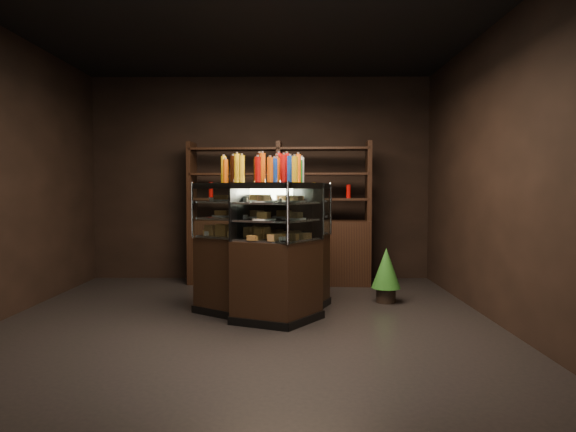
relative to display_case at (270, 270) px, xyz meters
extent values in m
plane|color=black|center=(-0.23, -0.25, -0.47)|extent=(5.00, 5.00, 0.00)
cube|color=black|center=(-0.23, 2.25, 1.03)|extent=(5.00, 0.02, 3.00)
cube|color=black|center=(-0.23, -2.75, 1.03)|extent=(5.00, 0.02, 3.00)
cube|color=black|center=(2.27, -0.25, 1.03)|extent=(0.02, 5.00, 3.00)
cube|color=black|center=(-0.23, -0.25, 2.53)|extent=(5.00, 5.00, 0.02)
cube|color=black|center=(0.14, 0.04, -0.06)|extent=(1.07, 1.40, 0.82)
cube|color=black|center=(0.14, 0.04, -0.43)|extent=(1.10, 1.45, 0.08)
cube|color=black|center=(0.14, 0.04, 0.90)|extent=(1.07, 1.40, 0.06)
cube|color=silver|center=(0.14, 0.04, 0.36)|extent=(1.00, 1.34, 0.02)
cube|color=silver|center=(0.14, 0.04, 0.55)|extent=(1.00, 1.34, 0.02)
cube|color=silver|center=(0.14, 0.04, 0.73)|extent=(1.00, 1.34, 0.02)
cube|color=white|center=(0.44, -0.08, 0.64)|extent=(0.49, 1.16, 0.58)
cylinder|color=silver|center=(0.67, 0.50, 0.64)|extent=(0.03, 0.03, 0.60)
cylinder|color=silver|center=(0.19, -0.66, 0.64)|extent=(0.03, 0.03, 0.60)
cube|color=black|center=(-0.14, -0.04, -0.06)|extent=(1.39, 1.24, 0.82)
cube|color=black|center=(-0.14, -0.04, -0.43)|extent=(1.43, 1.28, 0.08)
cube|color=black|center=(-0.14, -0.04, 0.90)|extent=(1.39, 1.24, 0.06)
cube|color=silver|center=(-0.14, -0.04, 0.36)|extent=(1.32, 1.17, 0.02)
cube|color=silver|center=(-0.14, -0.04, 0.55)|extent=(1.32, 1.17, 0.02)
cube|color=silver|center=(-0.14, -0.04, 0.73)|extent=(1.32, 1.17, 0.02)
cube|color=white|center=(-0.33, -0.30, 0.64)|extent=(1.03, 0.73, 0.58)
cylinder|color=silver|center=(0.19, -0.66, 0.64)|extent=(0.03, 0.03, 0.60)
cylinder|color=silver|center=(-0.84, 0.07, 0.64)|extent=(0.03, 0.03, 0.60)
cube|color=#CC9349|center=(-0.03, -0.46, 0.40)|extent=(0.15, 0.20, 0.06)
cube|color=#CC9349|center=(0.04, -0.29, 0.40)|extent=(0.15, 0.20, 0.06)
cube|color=#CC9349|center=(0.10, -0.13, 0.40)|extent=(0.15, 0.20, 0.06)
cube|color=#CC9349|center=(0.17, 0.03, 0.40)|extent=(0.15, 0.20, 0.06)
cube|color=#CC9349|center=(0.24, 0.19, 0.40)|extent=(0.15, 0.20, 0.06)
cube|color=#CC9349|center=(0.31, 0.36, 0.40)|extent=(0.15, 0.20, 0.06)
cube|color=#CC9349|center=(0.37, 0.52, 0.40)|extent=(0.15, 0.20, 0.06)
cylinder|color=white|center=(-0.04, -0.40, 0.57)|extent=(0.24, 0.24, 0.02)
cube|color=#CC9349|center=(-0.04, -0.40, 0.60)|extent=(0.14, 0.19, 0.05)
cylinder|color=white|center=(0.14, 0.04, 0.57)|extent=(0.24, 0.24, 0.02)
cube|color=#CC9349|center=(0.14, 0.04, 0.60)|extent=(0.14, 0.19, 0.05)
cylinder|color=white|center=(0.33, 0.48, 0.57)|extent=(0.24, 0.24, 0.02)
cube|color=#CC9349|center=(0.33, 0.48, 0.60)|extent=(0.14, 0.19, 0.05)
cylinder|color=white|center=(-0.04, -0.40, 0.74)|extent=(0.24, 0.24, 0.02)
cube|color=#CC9349|center=(-0.04, -0.40, 0.78)|extent=(0.14, 0.19, 0.05)
cylinder|color=white|center=(0.14, 0.04, 0.74)|extent=(0.24, 0.24, 0.02)
cube|color=#CC9349|center=(0.14, 0.04, 0.78)|extent=(0.14, 0.19, 0.05)
cylinder|color=white|center=(0.33, 0.48, 0.74)|extent=(0.24, 0.24, 0.02)
cube|color=#CC9349|center=(0.33, 0.48, 0.78)|extent=(0.14, 0.19, 0.05)
cube|color=#CC9349|center=(-0.59, 0.24, 0.40)|extent=(0.20, 0.18, 0.06)
cube|color=#CC9349|center=(-0.45, 0.14, 0.40)|extent=(0.20, 0.18, 0.06)
cube|color=#CC9349|center=(-0.31, 0.04, 0.40)|extent=(0.20, 0.18, 0.06)
cube|color=#CC9349|center=(-0.16, -0.07, 0.40)|extent=(0.20, 0.18, 0.06)
cube|color=#CC9349|center=(-0.02, -0.17, 0.40)|extent=(0.20, 0.18, 0.06)
cube|color=#CC9349|center=(0.13, -0.27, 0.40)|extent=(0.20, 0.18, 0.06)
cube|color=#CC9349|center=(0.27, -0.37, 0.40)|extent=(0.20, 0.18, 0.06)
cylinder|color=white|center=(-0.53, 0.24, 0.57)|extent=(0.24, 0.24, 0.02)
cube|color=#CC9349|center=(-0.53, 0.24, 0.60)|extent=(0.19, 0.17, 0.05)
cylinder|color=white|center=(-0.14, -0.04, 0.57)|extent=(0.24, 0.24, 0.02)
cube|color=#CC9349|center=(-0.14, -0.04, 0.60)|extent=(0.19, 0.17, 0.05)
cylinder|color=white|center=(0.25, -0.32, 0.57)|extent=(0.24, 0.24, 0.02)
cube|color=#CC9349|center=(0.25, -0.32, 0.60)|extent=(0.19, 0.17, 0.05)
cylinder|color=white|center=(-0.53, 0.24, 0.74)|extent=(0.24, 0.24, 0.02)
cube|color=#CC9349|center=(-0.53, 0.24, 0.78)|extent=(0.19, 0.17, 0.05)
cylinder|color=white|center=(-0.14, -0.04, 0.74)|extent=(0.24, 0.24, 0.02)
cube|color=#CC9349|center=(-0.14, -0.04, 0.78)|extent=(0.19, 0.17, 0.05)
cylinder|color=white|center=(0.25, -0.32, 0.74)|extent=(0.24, 0.24, 0.02)
cube|color=#CC9349|center=(0.25, -0.32, 0.78)|extent=(0.19, 0.17, 0.05)
cylinder|color=silver|center=(-0.06, -0.44, 1.07)|extent=(0.06, 0.06, 0.28)
cylinder|color=silver|center=(-0.06, -0.44, 1.22)|extent=(0.03, 0.03, 0.02)
cylinder|color=#147223|center=(-0.02, -0.36, 1.07)|extent=(0.06, 0.06, 0.28)
cylinder|color=silver|center=(-0.02, -0.36, 1.22)|extent=(0.03, 0.03, 0.02)
cylinder|color=black|center=(0.01, -0.27, 1.07)|extent=(0.06, 0.06, 0.28)
cylinder|color=silver|center=(0.01, -0.27, 1.22)|extent=(0.03, 0.03, 0.02)
cylinder|color=#D8590A|center=(0.05, -0.18, 1.07)|extent=(0.06, 0.06, 0.28)
cylinder|color=silver|center=(0.05, -0.18, 1.22)|extent=(0.03, 0.03, 0.02)
cylinder|color=#0F38B2|center=(0.09, -0.09, 1.07)|extent=(0.06, 0.06, 0.28)
cylinder|color=silver|center=(0.09, -0.09, 1.22)|extent=(0.03, 0.03, 0.02)
cylinder|color=#B20C0A|center=(0.12, 0.00, 1.07)|extent=(0.06, 0.06, 0.28)
cylinder|color=silver|center=(0.12, 0.00, 1.22)|extent=(0.03, 0.03, 0.02)
cylinder|color=yellow|center=(0.16, 0.09, 1.07)|extent=(0.06, 0.06, 0.28)
cylinder|color=silver|center=(0.16, 0.09, 1.22)|extent=(0.03, 0.03, 0.02)
cylinder|color=silver|center=(0.20, 0.18, 1.07)|extent=(0.06, 0.06, 0.28)
cylinder|color=silver|center=(0.20, 0.18, 1.22)|extent=(0.03, 0.03, 0.02)
cylinder|color=#147223|center=(0.23, 0.26, 1.07)|extent=(0.06, 0.06, 0.28)
cylinder|color=silver|center=(0.23, 0.26, 1.22)|extent=(0.03, 0.03, 0.02)
cylinder|color=black|center=(0.27, 0.35, 1.07)|extent=(0.06, 0.06, 0.28)
cylinder|color=silver|center=(0.27, 0.35, 1.22)|extent=(0.03, 0.03, 0.02)
cylinder|color=#D8590A|center=(0.31, 0.44, 1.07)|extent=(0.06, 0.06, 0.28)
cylinder|color=silver|center=(0.31, 0.44, 1.22)|extent=(0.03, 0.03, 0.02)
cylinder|color=#0F38B2|center=(0.35, 0.53, 1.07)|extent=(0.06, 0.06, 0.28)
cylinder|color=silver|center=(0.35, 0.53, 1.22)|extent=(0.03, 0.03, 0.02)
cylinder|color=silver|center=(-0.57, 0.27, 1.07)|extent=(0.06, 0.06, 0.28)
cylinder|color=silver|center=(-0.57, 0.27, 1.22)|extent=(0.03, 0.03, 0.02)
cylinder|color=#147223|center=(-0.50, 0.21, 1.07)|extent=(0.06, 0.06, 0.28)
cylinder|color=silver|center=(-0.50, 0.21, 1.22)|extent=(0.03, 0.03, 0.02)
cylinder|color=black|center=(-0.42, 0.15, 1.07)|extent=(0.06, 0.06, 0.28)
cylinder|color=silver|center=(-0.42, 0.15, 1.22)|extent=(0.03, 0.03, 0.02)
cylinder|color=#D8590A|center=(-0.34, 0.10, 1.07)|extent=(0.06, 0.06, 0.28)
cylinder|color=silver|center=(-0.34, 0.10, 1.22)|extent=(0.03, 0.03, 0.02)
cylinder|color=#0F38B2|center=(-0.26, 0.04, 1.07)|extent=(0.06, 0.06, 0.28)
cylinder|color=silver|center=(-0.26, 0.04, 1.22)|extent=(0.03, 0.03, 0.02)
cylinder|color=#B20C0A|center=(-0.18, -0.01, 1.07)|extent=(0.06, 0.06, 0.28)
cylinder|color=silver|center=(-0.18, -0.01, 1.22)|extent=(0.03, 0.03, 0.02)
cylinder|color=yellow|center=(-0.10, -0.07, 1.07)|extent=(0.06, 0.06, 0.28)
cylinder|color=silver|center=(-0.10, -0.07, 1.22)|extent=(0.03, 0.03, 0.02)
cylinder|color=silver|center=(-0.03, -0.12, 1.07)|extent=(0.06, 0.06, 0.28)
cylinder|color=silver|center=(-0.03, -0.12, 1.22)|extent=(0.03, 0.03, 0.02)
cylinder|color=#147223|center=(0.05, -0.18, 1.07)|extent=(0.06, 0.06, 0.28)
cylinder|color=silver|center=(0.05, -0.18, 1.22)|extent=(0.03, 0.03, 0.02)
cylinder|color=black|center=(0.13, -0.23, 1.07)|extent=(0.06, 0.06, 0.28)
cylinder|color=silver|center=(0.13, -0.23, 1.22)|extent=(0.03, 0.03, 0.02)
cylinder|color=#D8590A|center=(0.21, -0.29, 1.07)|extent=(0.06, 0.06, 0.28)
cylinder|color=silver|center=(0.21, -0.29, 1.22)|extent=(0.03, 0.03, 0.02)
cylinder|color=#0F38B2|center=(0.29, -0.34, 1.07)|extent=(0.06, 0.06, 0.28)
cylinder|color=silver|center=(0.29, -0.34, 1.22)|extent=(0.03, 0.03, 0.02)
cylinder|color=black|center=(1.35, 0.60, -0.39)|extent=(0.23, 0.23, 0.17)
cone|color=#1E5718|center=(1.35, 0.60, -0.07)|extent=(0.34, 0.34, 0.48)
cone|color=#1E5718|center=(1.35, 0.60, 0.09)|extent=(0.27, 0.27, 0.33)
cube|color=black|center=(0.05, 1.80, -0.02)|extent=(2.57, 0.57, 0.90)
cube|color=black|center=(-1.19, 1.87, 0.98)|extent=(0.08, 0.38, 1.10)
cube|color=black|center=(0.05, 1.80, 0.98)|extent=(0.08, 0.38, 1.10)
cube|color=black|center=(1.30, 1.73, 0.98)|extent=(0.08, 0.38, 1.10)
cube|color=black|center=(0.05, 1.80, 0.73)|extent=(2.52, 0.52, 0.03)
cube|color=black|center=(0.05, 1.80, 1.08)|extent=(2.52, 0.52, 0.03)
cube|color=black|center=(0.05, 1.80, 1.43)|extent=(2.52, 0.52, 0.03)
cylinder|color=silver|center=(-0.91, 1.85, 0.85)|extent=(0.06, 0.06, 0.22)
cylinder|color=#147223|center=(-0.43, 1.83, 0.85)|extent=(0.06, 0.06, 0.22)
cylinder|color=black|center=(0.05, 1.80, 0.85)|extent=(0.06, 0.06, 0.22)
cylinder|color=#D8590A|center=(0.54, 1.77, 0.85)|extent=(0.06, 0.06, 0.22)
cylinder|color=#0F38B2|center=(1.02, 1.74, 0.85)|extent=(0.06, 0.06, 0.22)
camera|label=1|loc=(0.22, -5.42, 0.86)|focal=32.00mm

